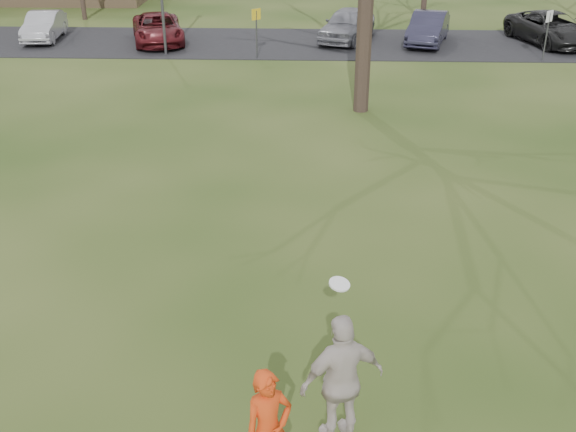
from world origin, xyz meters
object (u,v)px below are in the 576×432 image
object	(u,v)px
car_2	(158,29)
car_4	(347,24)
player_defender	(268,429)
car_1	(44,26)
car_6	(551,28)
car_5	(428,28)
catching_play	(342,380)

from	to	relation	value
car_2	car_4	xyz separation A→B (m)	(8.72, 0.82, 0.09)
player_defender	car_1	bearing A→B (deg)	86.67
car_4	car_6	distance (m)	9.30
car_5	car_6	world-z (taller)	car_6
player_defender	car_4	size ratio (longest dim) A/B	0.40
catching_play	car_4	bearing A→B (deg)	87.59
car_1	car_4	distance (m)	14.18
car_2	catching_play	bearing A→B (deg)	-88.24
car_5	car_6	size ratio (longest dim) A/B	0.84
car_4	catching_play	xyz separation A→B (m)	(-1.08, -25.60, 0.33)
car_2	catching_play	size ratio (longest dim) A/B	1.94
car_5	car_6	distance (m)	5.62
car_6	catching_play	bearing A→B (deg)	-128.09
car_2	car_4	size ratio (longest dim) A/B	1.07
car_5	catching_play	bearing A→B (deg)	-84.54
car_1	car_4	xyz separation A→B (m)	(14.18, 0.38, 0.11)
car_1	car_6	distance (m)	23.47
car_2	car_6	world-z (taller)	car_6
car_6	car_5	bearing A→B (deg)	165.99
player_defender	car_6	xyz separation A→B (m)	(11.30, 25.94, -0.12)
car_6	catching_play	xyz separation A→B (m)	(-10.37, -25.28, 0.37)
car_6	car_1	bearing A→B (deg)	164.35
car_1	car_2	size ratio (longest dim) A/B	0.83
player_defender	car_6	distance (m)	28.29
player_defender	car_2	size ratio (longest dim) A/B	0.37
player_defender	car_2	bearing A→B (deg)	76.26
car_1	catching_play	size ratio (longest dim) A/B	1.61
player_defender	car_2	xyz separation A→B (m)	(-6.71, 25.44, -0.17)
car_4	car_6	bearing A→B (deg)	17.91
car_4	car_1	bearing A→B (deg)	-158.55
car_4	car_2	bearing A→B (deg)	-154.68
car_2	car_4	bearing A→B (deg)	-9.97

